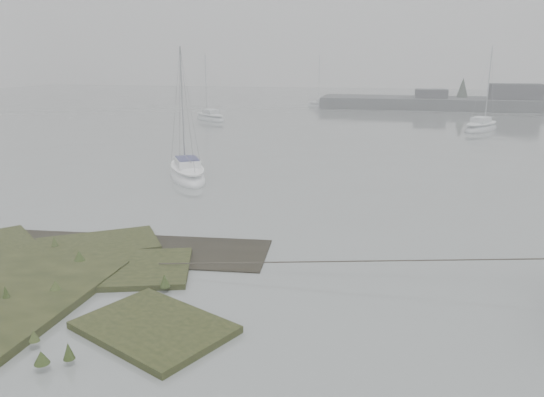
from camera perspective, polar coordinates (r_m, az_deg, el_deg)
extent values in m
plane|color=slate|center=(41.96, 5.02, 6.10)|extent=(160.00, 160.00, 0.00)
cube|color=#424247|center=(72.34, 16.71, 10.32)|extent=(4.00, 3.00, 2.20)
cube|color=#424247|center=(73.56, 24.64, 9.99)|extent=(6.00, 3.00, 3.00)
cone|color=#384238|center=(74.61, 19.79, 10.81)|extent=(2.00, 2.00, 3.50)
ellipsoid|color=white|center=(29.33, -9.09, 2.35)|extent=(4.27, 5.46, 1.29)
ellipsoid|color=white|center=(29.23, -9.14, 3.34)|extent=(3.61, 4.69, 0.37)
cube|color=white|center=(28.94, -9.09, 3.88)|extent=(1.93, 2.15, 0.38)
cube|color=#141448|center=(28.90, -9.11, 4.29)|extent=(1.78, 1.98, 0.06)
cylinder|color=#939399|center=(29.43, -9.62, 9.92)|extent=(0.08, 0.08, 6.09)
cylinder|color=#939399|center=(28.76, -9.06, 4.24)|extent=(1.17, 1.86, 0.07)
ellipsoid|color=silver|center=(57.09, -6.68, 8.46)|extent=(5.03, 4.74, 1.26)
ellipsoid|color=silver|center=(57.04, -6.69, 8.96)|extent=(4.30, 4.04, 0.36)
cube|color=silver|center=(56.81, -6.59, 9.26)|extent=(2.08, 2.02, 0.37)
cube|color=silver|center=(56.79, -6.60, 9.47)|extent=(1.91, 1.86, 0.06)
cylinder|color=#939399|center=(57.39, -7.12, 12.23)|extent=(0.08, 0.08, 5.95)
cylinder|color=#939399|center=(56.66, -6.53, 9.46)|extent=(1.60, 1.43, 0.07)
ellipsoid|color=#9CA0A6|center=(51.98, 21.55, 6.92)|extent=(4.39, 5.81, 1.37)
ellipsoid|color=silver|center=(51.92, 21.60, 7.52)|extent=(3.71, 5.00, 0.39)
cube|color=silver|center=(51.66, 21.54, 7.87)|extent=(2.00, 2.27, 0.40)
cube|color=silver|center=(51.64, 21.56, 8.12)|extent=(1.85, 2.09, 0.06)
cylinder|color=#939399|center=(52.33, 22.27, 11.36)|extent=(0.09, 0.09, 6.43)
cylinder|color=#939399|center=(51.49, 21.50, 8.11)|extent=(1.18, 1.99, 0.07)
ellipsoid|color=#A5AAAF|center=(71.74, 5.40, 9.78)|extent=(5.15, 4.48, 1.26)
ellipsoid|color=silver|center=(71.69, 5.41, 10.18)|extent=(4.42, 3.81, 0.35)
cube|color=silver|center=(71.51, 5.55, 10.42)|extent=(2.08, 1.96, 0.37)
cube|color=silver|center=(71.50, 5.55, 10.58)|extent=(1.92, 1.81, 0.06)
cylinder|color=#939399|center=(71.98, 5.09, 12.77)|extent=(0.08, 0.08, 5.92)
cylinder|color=#939399|center=(71.39, 5.64, 10.58)|extent=(1.69, 1.31, 0.07)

